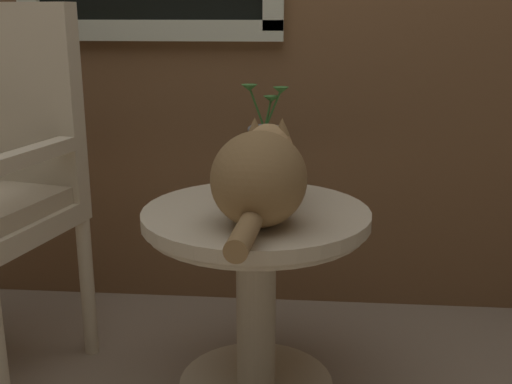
# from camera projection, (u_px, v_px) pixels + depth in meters

# --- Properties ---
(wicker_side_table) EXTENTS (0.61, 0.61, 0.55)m
(wicker_side_table) POSITION_uv_depth(u_px,v_px,m) (256.00, 266.00, 1.74)
(wicker_side_table) COLOR beige
(wicker_side_table) RESTS_ON ground_plane
(cat) EXTENTS (0.25, 0.54, 0.24)m
(cat) POSITION_uv_depth(u_px,v_px,m) (260.00, 176.00, 1.55)
(cat) COLOR olive
(cat) RESTS_ON wicker_side_table
(pewter_vase_with_ivy) EXTENTS (0.14, 0.14, 0.32)m
(pewter_vase_with_ivy) POSITION_uv_depth(u_px,v_px,m) (265.00, 162.00, 1.80)
(pewter_vase_with_ivy) COLOR slate
(pewter_vase_with_ivy) RESTS_ON wicker_side_table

